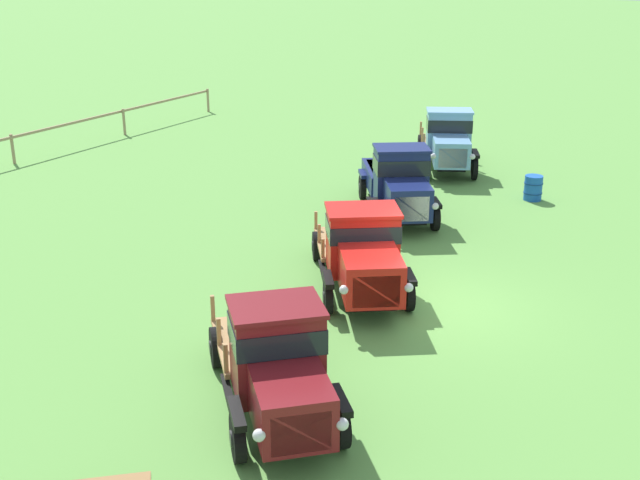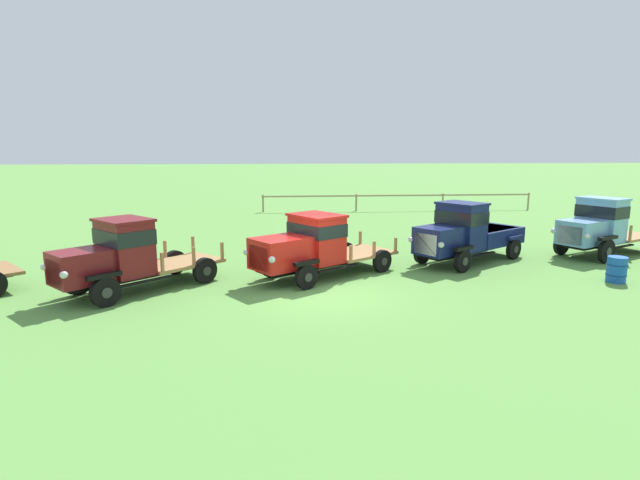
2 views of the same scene
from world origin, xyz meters
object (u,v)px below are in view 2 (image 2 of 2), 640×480
object	(u,v)px
vintage_truck_midrow_center	(311,246)
vintage_truck_far_side	(466,233)
vintage_truck_second_in_line	(121,256)
oil_drum_beside_row	(617,269)
vintage_truck_back_of_row	(598,227)

from	to	relation	value
vintage_truck_midrow_center	vintage_truck_far_side	world-z (taller)	vintage_truck_far_side
vintage_truck_second_in_line	vintage_truck_far_side	distance (m)	11.89
oil_drum_beside_row	vintage_truck_back_of_row	bearing A→B (deg)	64.39
vintage_truck_second_in_line	vintage_truck_far_side	size ratio (longest dim) A/B	0.92
vintage_truck_second_in_line	oil_drum_beside_row	size ratio (longest dim) A/B	5.78
vintage_truck_far_side	oil_drum_beside_row	xyz separation A→B (m)	(3.74, -3.15, -0.68)
vintage_truck_midrow_center	vintage_truck_far_side	distance (m)	6.18
vintage_truck_second_in_line	vintage_truck_back_of_row	bearing A→B (deg)	11.97
vintage_truck_second_in_line	vintage_truck_midrow_center	bearing A→B (deg)	12.36
vintage_truck_midrow_center	vintage_truck_back_of_row	size ratio (longest dim) A/B	1.03
vintage_truck_midrow_center	vintage_truck_back_of_row	xyz separation A→B (m)	(11.41, 2.38, 0.09)
vintage_truck_midrow_center	oil_drum_beside_row	distance (m)	9.75
vintage_truck_far_side	oil_drum_beside_row	world-z (taller)	vintage_truck_far_side
vintage_truck_midrow_center	oil_drum_beside_row	bearing A→B (deg)	-7.81
vintage_truck_far_side	oil_drum_beside_row	distance (m)	4.93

